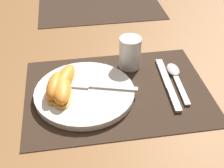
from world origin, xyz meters
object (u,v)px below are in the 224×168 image
(fork, at_px, (93,86))
(citrus_wedge_1, at_px, (55,85))
(citrus_wedge_2, at_px, (61,89))
(juice_glass, at_px, (130,54))
(knife, at_px, (168,84))
(plate, at_px, (85,93))
(spoon, at_px, (175,75))
(citrus_wedge_0, at_px, (63,81))

(fork, distance_m, citrus_wedge_1, 0.10)
(citrus_wedge_1, xyz_separation_m, citrus_wedge_2, (0.01, -0.01, -0.00))
(juice_glass, relative_size, knife, 0.41)
(knife, xyz_separation_m, fork, (-0.20, 0.01, 0.02))
(plate, height_order, citrus_wedge_2, citrus_wedge_2)
(juice_glass, distance_m, knife, 0.14)
(juice_glass, xyz_separation_m, fork, (-0.12, -0.10, -0.02))
(citrus_wedge_1, relative_size, citrus_wedge_2, 0.89)
(juice_glass, xyz_separation_m, citrus_wedge_1, (-0.21, -0.10, -0.01))
(spoon, bearing_deg, citrus_wedge_0, -177.61)
(juice_glass, height_order, citrus_wedge_0, juice_glass)
(knife, distance_m, citrus_wedge_1, 0.30)
(knife, height_order, citrus_wedge_2, citrus_wedge_2)
(citrus_wedge_0, bearing_deg, citrus_wedge_1, -136.68)
(fork, relative_size, citrus_wedge_0, 1.40)
(plate, height_order, knife, plate)
(spoon, bearing_deg, plate, -170.62)
(citrus_wedge_2, bearing_deg, citrus_wedge_1, 137.18)
(knife, distance_m, citrus_wedge_0, 0.28)
(spoon, relative_size, citrus_wedge_0, 1.25)
(spoon, height_order, citrus_wedge_2, citrus_wedge_2)
(knife, bearing_deg, citrus_wedge_2, -178.10)
(fork, distance_m, citrus_wedge_2, 0.08)
(plate, distance_m, juice_glass, 0.18)
(citrus_wedge_2, bearing_deg, knife, 1.90)
(plate, bearing_deg, citrus_wedge_1, 172.56)
(juice_glass, relative_size, citrus_wedge_1, 0.81)
(citrus_wedge_2, bearing_deg, juice_glass, 29.73)
(fork, relative_size, citrus_wedge_2, 1.57)
(citrus_wedge_0, xyz_separation_m, citrus_wedge_1, (-0.02, -0.02, 0.00))
(fork, xyz_separation_m, citrus_wedge_0, (-0.07, 0.02, 0.01))
(spoon, distance_m, citrus_wedge_2, 0.31)
(juice_glass, height_order, fork, juice_glass)
(juice_glass, relative_size, citrus_wedge_0, 0.65)
(citrus_wedge_0, bearing_deg, knife, -4.94)
(plate, distance_m, citrus_wedge_1, 0.08)
(spoon, xyz_separation_m, citrus_wedge_2, (-0.31, -0.05, 0.03))
(plate, xyz_separation_m, fork, (0.02, 0.01, 0.01))
(juice_glass, relative_size, fork, 0.46)
(juice_glass, height_order, citrus_wedge_1, juice_glass)
(plate, relative_size, citrus_wedge_2, 2.02)
(juice_glass, bearing_deg, citrus_wedge_0, -157.31)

